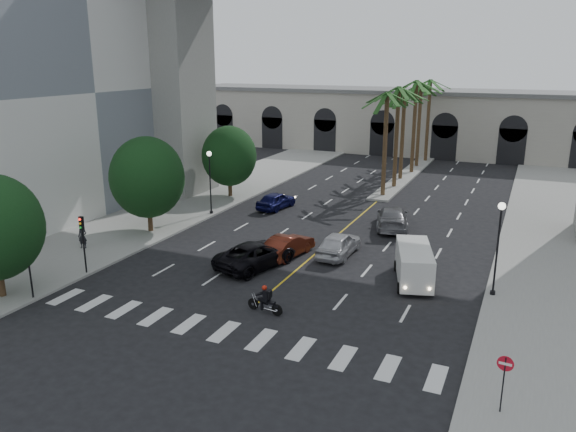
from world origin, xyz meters
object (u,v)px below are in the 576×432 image
(traffic_signal_near, at_px, (28,256))
(motorcycle_rider, at_px, (266,300))
(lamp_post_left_far, at_px, (210,177))
(cargo_van, at_px, (414,264))
(car_d, at_px, (392,218))
(lamp_post_right, at_px, (498,241))
(car_a, at_px, (339,244))
(pedestrian_b, at_px, (26,236))
(pedestrian_a, at_px, (83,237))
(car_e, at_px, (276,200))
(car_c, at_px, (256,254))
(do_not_enter_sign, at_px, (504,373))
(car_b, at_px, (288,246))
(traffic_signal_far, at_px, (83,235))

(traffic_signal_near, xyz_separation_m, motorcycle_rider, (12.22, 3.69, -1.83))
(lamp_post_left_far, bearing_deg, cargo_van, -22.80)
(lamp_post_left_far, xyz_separation_m, traffic_signal_near, (0.10, -18.50, -0.71))
(car_d, distance_m, cargo_van, 10.87)
(lamp_post_right, height_order, cargo_van, lamp_post_right)
(motorcycle_rider, height_order, cargo_van, cargo_van)
(lamp_post_left_far, distance_m, traffic_signal_near, 18.51)
(car_a, height_order, cargo_van, cargo_van)
(pedestrian_b, bearing_deg, pedestrian_a, 68.65)
(motorcycle_rider, xyz_separation_m, car_e, (-8.25, 18.81, 0.06))
(car_c, bearing_deg, traffic_signal_near, 63.09)
(cargo_van, bearing_deg, lamp_post_left_far, 140.80)
(car_c, bearing_deg, pedestrian_a, 25.41)
(motorcycle_rider, distance_m, do_not_enter_sign, 12.41)
(car_c, bearing_deg, pedestrian_b, 29.83)
(car_c, relative_size, car_e, 1.32)
(pedestrian_b, bearing_deg, car_a, 61.84)
(car_c, xyz_separation_m, pedestrian_b, (-15.41, -3.78, 0.32))
(car_e, bearing_deg, car_b, 126.21)
(traffic_signal_far, distance_m, pedestrian_b, 6.99)
(traffic_signal_near, distance_m, traffic_signal_far, 4.00)
(lamp_post_right, relative_size, do_not_enter_sign, 2.21)
(motorcycle_rider, xyz_separation_m, car_b, (-2.42, 8.22, 0.06))
(traffic_signal_far, bearing_deg, car_b, 38.91)
(traffic_signal_near, xyz_separation_m, car_c, (8.75, 9.40, -1.71))
(traffic_signal_near, distance_m, car_d, 25.56)
(do_not_enter_sign, bearing_deg, lamp_post_left_far, 146.49)
(car_c, height_order, cargo_van, cargo_van)
(car_b, xyz_separation_m, pedestrian_b, (-16.46, -6.29, 0.38))
(traffic_signal_near, bearing_deg, lamp_post_right, 24.82)
(pedestrian_a, relative_size, do_not_enter_sign, 0.68)
(pedestrian_a, height_order, do_not_enter_sign, do_not_enter_sign)
(traffic_signal_far, height_order, do_not_enter_sign, traffic_signal_far)
(traffic_signal_far, relative_size, pedestrian_b, 1.89)
(lamp_post_right, height_order, motorcycle_rider, lamp_post_right)
(traffic_signal_near, xyz_separation_m, do_not_enter_sign, (23.84, -0.53, -0.76))
(lamp_post_right, height_order, pedestrian_a, lamp_post_right)
(traffic_signal_near, relative_size, motorcycle_rider, 1.76)
(car_a, relative_size, car_e, 1.08)
(car_d, relative_size, car_e, 1.32)
(car_c, relative_size, car_d, 1.01)
(car_b, bearing_deg, lamp_post_right, -176.81)
(car_b, distance_m, car_e, 12.09)
(do_not_enter_sign, bearing_deg, traffic_signal_far, 174.21)
(car_a, height_order, pedestrian_b, pedestrian_b)
(motorcycle_rider, height_order, do_not_enter_sign, do_not_enter_sign)
(motorcycle_rider, xyz_separation_m, cargo_van, (6.07, 7.08, 0.50))
(motorcycle_rider, relative_size, pedestrian_b, 1.08)
(pedestrian_b, relative_size, do_not_enter_sign, 0.80)
(lamp_post_right, bearing_deg, do_not_enter_sign, -84.09)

